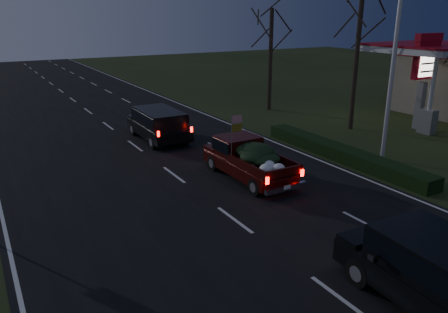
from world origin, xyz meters
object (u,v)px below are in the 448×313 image
light_pole (396,41)px  lead_suv (159,122)px  pickup_truck (248,157)px  gas_price_pylon (425,65)px

light_pole → lead_suv: 12.41m
pickup_truck → lead_suv: size_ratio=0.98×
pickup_truck → gas_price_pylon: bearing=7.6°
light_pole → lead_suv: bearing=133.3°
gas_price_pylon → light_pole: bearing=-155.3°
lead_suv → pickup_truck: bearing=-81.5°
light_pole → gas_price_pylon: (6.50, 2.99, -1.71)m
light_pole → lead_suv: light_pole is taller
gas_price_pylon → lead_suv: bearing=159.4°
pickup_truck → lead_suv: 7.40m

